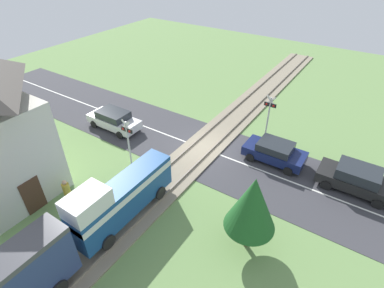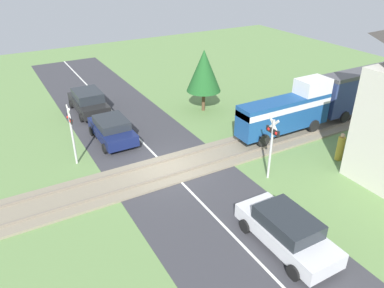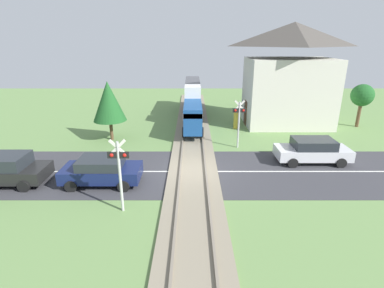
# 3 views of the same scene
# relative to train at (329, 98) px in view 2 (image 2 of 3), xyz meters

# --- Properties ---
(ground_plane) EXTENTS (60.00, 60.00, 0.00)m
(ground_plane) POSITION_rel_train_xyz_m (0.00, -11.46, -1.86)
(ground_plane) COLOR #66894C
(road_surface) EXTENTS (48.00, 6.40, 0.02)m
(road_surface) POSITION_rel_train_xyz_m (0.00, -11.46, -1.85)
(road_surface) COLOR #38383D
(road_surface) RESTS_ON ground_plane
(track_bed) EXTENTS (2.80, 48.00, 0.24)m
(track_bed) POSITION_rel_train_xyz_m (0.00, -11.46, -1.79)
(track_bed) COLOR gray
(track_bed) RESTS_ON ground_plane
(train) EXTENTS (1.58, 13.36, 3.18)m
(train) POSITION_rel_train_xyz_m (0.00, 0.00, 0.00)
(train) COLOR navy
(train) RESTS_ON track_bed
(car_near_crossing) EXTENTS (4.01, 2.03, 1.43)m
(car_near_crossing) POSITION_rel_train_xyz_m (-4.75, -12.90, -1.10)
(car_near_crossing) COLOR #141E4C
(car_near_crossing) RESTS_ON ground_plane
(car_far_side) EXTENTS (4.37, 1.94, 1.49)m
(car_far_side) POSITION_rel_train_xyz_m (7.29, -10.02, -1.08)
(car_far_side) COLOR silver
(car_far_side) RESTS_ON ground_plane
(car_behind_queue) EXTENTS (4.28, 2.06, 1.58)m
(car_behind_queue) POSITION_rel_train_xyz_m (-9.78, -12.90, -1.04)
(car_behind_queue) COLOR black
(car_behind_queue) RESTS_ON ground_plane
(crossing_signal_west_approach) EXTENTS (0.90, 0.18, 3.34)m
(crossing_signal_west_approach) POSITION_rel_train_xyz_m (-3.12, -15.53, 0.27)
(crossing_signal_west_approach) COLOR #B7B7B7
(crossing_signal_west_approach) RESTS_ON ground_plane
(crossing_signal_east_approach) EXTENTS (0.90, 0.18, 3.34)m
(crossing_signal_east_approach) POSITION_rel_train_xyz_m (3.12, -7.40, 0.27)
(crossing_signal_east_approach) COLOR #B7B7B7
(crossing_signal_east_approach) RESTS_ON ground_plane
(pedestrian_by_station) EXTENTS (0.40, 0.40, 1.61)m
(pedestrian_by_station) POSITION_rel_train_xyz_m (3.62, -2.81, -1.13)
(pedestrian_by_station) COLOR gold
(pedestrian_by_station) RESTS_ON ground_plane
(tree_roadside_hedge) EXTENTS (2.40, 2.40, 4.36)m
(tree_roadside_hedge) POSITION_rel_train_xyz_m (-6.09, -5.68, 1.05)
(tree_roadside_hedge) COLOR brown
(tree_roadside_hedge) RESTS_ON ground_plane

